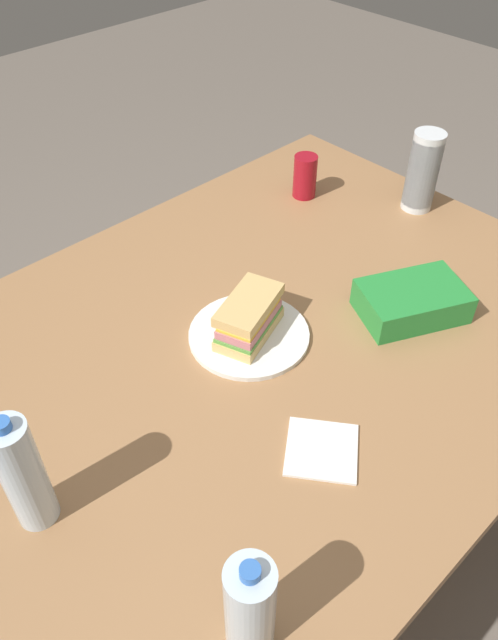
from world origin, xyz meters
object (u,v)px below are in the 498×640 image
object	(u,v)px
soda_can_red	(305,176)
water_bottle_tall	(23,474)
chip_bag	(412,301)
dining_table	(269,356)
plastic_cup_stack	(423,172)
sandwich	(249,318)
paper_plate	(249,335)
water_bottle_spare	(250,607)

from	to	relation	value
soda_can_red	water_bottle_tall	bearing A→B (deg)	-160.20
chip_bag	water_bottle_tall	world-z (taller)	water_bottle_tall
dining_table	plastic_cup_stack	bearing A→B (deg)	6.76
dining_table	sandwich	bearing A→B (deg)	152.88
paper_plate	plastic_cup_stack	xyz separation A→B (m)	(0.70, 0.06, 0.10)
chip_bag	plastic_cup_stack	distance (m)	0.46
water_bottle_tall	water_bottle_spare	world-z (taller)	water_bottle_tall
plastic_cup_stack	water_bottle_tall	bearing A→B (deg)	-174.24
water_bottle_tall	soda_can_red	bearing A→B (deg)	19.80
water_bottle_tall	plastic_cup_stack	bearing A→B (deg)	5.76
soda_can_red	plastic_cup_stack	size ratio (longest dim) A/B	0.55
paper_plate	chip_bag	world-z (taller)	chip_bag
water_bottle_tall	plastic_cup_stack	size ratio (longest dim) A/B	1.12
soda_can_red	chip_bag	bearing A→B (deg)	-110.90
dining_table	water_bottle_tall	world-z (taller)	water_bottle_tall
soda_can_red	chip_bag	size ratio (longest dim) A/B	0.53
water_bottle_tall	water_bottle_spare	xyz separation A→B (m)	(0.12, -0.38, -0.02)
sandwich	water_bottle_spare	size ratio (longest dim) A/B	0.96
paper_plate	water_bottle_spare	distance (m)	0.63
sandwich	water_bottle_tall	xyz separation A→B (m)	(-0.55, -0.07, 0.06)
paper_plate	water_bottle_spare	bearing A→B (deg)	-133.23
paper_plate	sandwich	bearing A→B (deg)	46.84
dining_table	sandwich	distance (m)	0.14
sandwich	chip_bag	size ratio (longest dim) A/B	0.87
chip_bag	soda_can_red	bearing A→B (deg)	-85.24
dining_table	chip_bag	world-z (taller)	chip_bag
plastic_cup_stack	chip_bag	bearing A→B (deg)	-146.24
soda_can_red	plastic_cup_stack	xyz separation A→B (m)	(0.18, -0.26, 0.05)
paper_plate	sandwich	world-z (taller)	sandwich
paper_plate	water_bottle_spare	size ratio (longest dim) A/B	1.27
dining_table	plastic_cup_stack	size ratio (longest dim) A/B	6.92
water_bottle_spare	chip_bag	bearing A→B (deg)	19.11
dining_table	soda_can_red	xyz separation A→B (m)	(0.47, 0.33, 0.14)
chip_bag	water_bottle_spare	size ratio (longest dim) A/B	1.11
water_bottle_spare	soda_can_red	bearing A→B (deg)	39.26
soda_can_red	water_bottle_tall	xyz separation A→B (m)	(-1.06, -0.38, 0.06)
water_bottle_tall	plastic_cup_stack	distance (m)	1.25
paper_plate	soda_can_red	xyz separation A→B (m)	(0.51, 0.32, 0.06)
plastic_cup_stack	sandwich	bearing A→B (deg)	-175.44
water_bottle_tall	plastic_cup_stack	xyz separation A→B (m)	(1.25, 0.13, -0.01)
dining_table	sandwich	size ratio (longest dim) A/B	7.65
chip_bag	water_bottle_spare	bearing A→B (deg)	44.77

